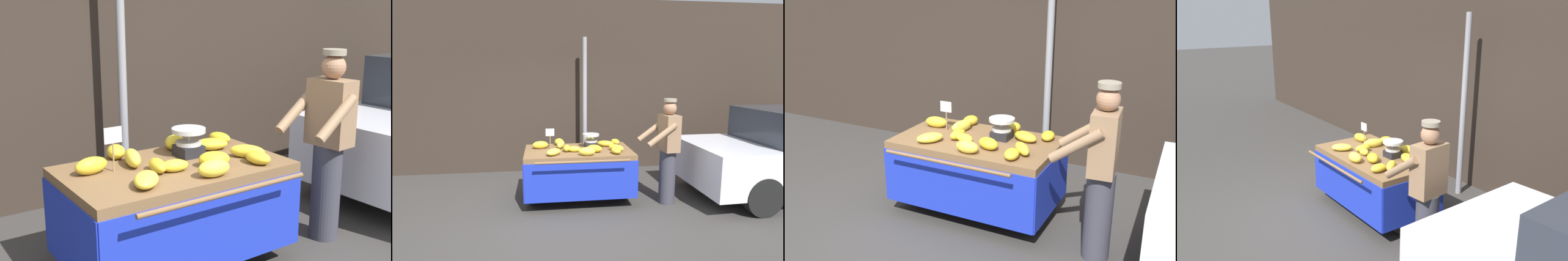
# 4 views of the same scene
# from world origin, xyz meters

# --- Properties ---
(ground_plane) EXTENTS (60.00, 60.00, 0.00)m
(ground_plane) POSITION_xyz_m (0.00, 0.00, 0.00)
(ground_plane) COLOR #383533
(back_wall) EXTENTS (16.00, 0.24, 3.63)m
(back_wall) POSITION_xyz_m (0.00, 2.82, 1.82)
(back_wall) COLOR #332821
(back_wall) RESTS_ON ground
(street_pole) EXTENTS (0.09, 0.09, 2.81)m
(street_pole) POSITION_xyz_m (0.59, 2.31, 1.41)
(street_pole) COLOR gray
(street_pole) RESTS_ON ground
(banana_cart) EXTENTS (1.76, 1.22, 0.87)m
(banana_cart) POSITION_xyz_m (0.30, 0.87, 0.64)
(banana_cart) COLOR brown
(banana_cart) RESTS_ON ground
(weighing_scale) EXTENTS (0.28, 0.28, 0.24)m
(weighing_scale) POSITION_xyz_m (0.53, 1.01, 0.99)
(weighing_scale) COLOR black
(weighing_scale) RESTS_ON banana_cart
(price_sign) EXTENTS (0.14, 0.01, 0.34)m
(price_sign) POSITION_xyz_m (-0.16, 0.98, 1.12)
(price_sign) COLOR #997A51
(price_sign) RESTS_ON banana_cart
(banana_bunch_0) EXTENTS (0.19, 0.32, 0.13)m
(banana_bunch_0) POSITION_xyz_m (0.02, 1.03, 0.93)
(banana_bunch_0) COLOR yellow
(banana_bunch_0) RESTS_ON banana_cart
(banana_bunch_1) EXTENTS (0.23, 0.17, 0.09)m
(banana_bunch_1) POSITION_xyz_m (0.22, 0.73, 0.92)
(banana_bunch_1) COLOR yellow
(banana_bunch_1) RESTS_ON banana_cart
(banana_bunch_2) EXTENTS (0.27, 0.27, 0.12)m
(banana_bunch_2) POSITION_xyz_m (0.54, 1.24, 0.93)
(banana_bunch_2) COLOR yellow
(banana_bunch_2) RESTS_ON banana_cart
(banana_bunch_3) EXTENTS (0.17, 0.25, 0.09)m
(banana_bunch_3) POSITION_xyz_m (0.99, 1.20, 0.92)
(banana_bunch_3) COLOR gold
(banana_bunch_3) RESTS_ON banana_cart
(banana_bunch_4) EXTENTS (0.27, 0.16, 0.13)m
(banana_bunch_4) POSITION_xyz_m (-0.32, 1.03, 0.93)
(banana_bunch_4) COLOR gold
(banana_bunch_4) RESTS_ON banana_cart
(banana_bunch_5) EXTENTS (0.20, 0.24, 0.11)m
(banana_bunch_5) POSITION_xyz_m (0.00, 1.28, 0.93)
(banana_bunch_5) COLOR gold
(banana_bunch_5) RESTS_ON banana_cart
(banana_bunch_6) EXTENTS (0.14, 0.24, 0.10)m
(banana_bunch_6) POSITION_xyz_m (0.10, 0.79, 0.92)
(banana_bunch_6) COLOR gold
(banana_bunch_6) RESTS_ON banana_cart
(banana_bunch_7) EXTENTS (0.27, 0.29, 0.11)m
(banana_bunch_7) POSITION_xyz_m (0.89, 0.70, 0.92)
(banana_bunch_7) COLOR yellow
(banana_bunch_7) RESTS_ON banana_cart
(banana_bunch_8) EXTENTS (0.26, 0.17, 0.13)m
(banana_bunch_8) POSITION_xyz_m (0.39, 0.47, 0.93)
(banana_bunch_8) COLOR yellow
(banana_bunch_8) RESTS_ON banana_cart
(banana_bunch_9) EXTENTS (0.34, 0.26, 0.10)m
(banana_bunch_9) POSITION_xyz_m (0.78, 1.05, 0.92)
(banana_bunch_9) COLOR gold
(banana_bunch_9) RESTS_ON banana_cart
(banana_bunch_10) EXTENTS (0.31, 0.33, 0.10)m
(banana_bunch_10) POSITION_xyz_m (-0.12, 0.56, 0.92)
(banana_bunch_10) COLOR yellow
(banana_bunch_10) RESTS_ON banana_cart
(banana_bunch_11) EXTENTS (0.18, 0.25, 0.10)m
(banana_bunch_11) POSITION_xyz_m (0.85, 0.52, 0.92)
(banana_bunch_11) COLOR gold
(banana_bunch_11) RESTS_ON banana_cart
(banana_bunch_12) EXTENTS (0.28, 0.24, 0.12)m
(banana_bunch_12) POSITION_xyz_m (0.53, 0.66, 0.93)
(banana_bunch_12) COLOR gold
(banana_bunch_12) RESTS_ON banana_cart
(vendor_person) EXTENTS (0.60, 0.55, 1.71)m
(vendor_person) POSITION_xyz_m (1.71, 0.57, 0.87)
(vendor_person) COLOR #383842
(vendor_person) RESTS_ON ground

